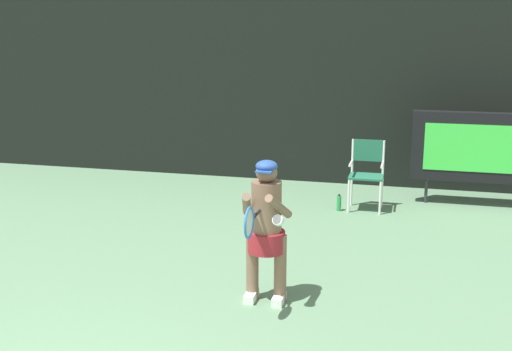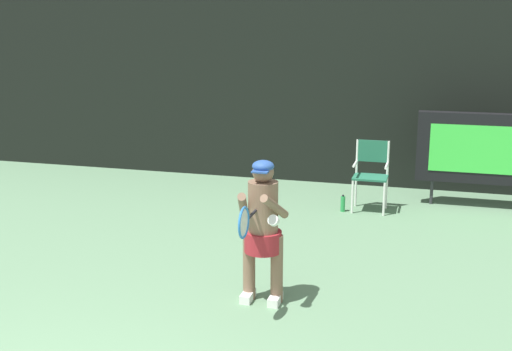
% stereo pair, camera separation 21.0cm
% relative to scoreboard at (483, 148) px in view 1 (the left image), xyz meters
% --- Properties ---
extents(backdrop_screen, '(18.00, 0.12, 3.66)m').
position_rel_scoreboard_xyz_m(backdrop_screen, '(-3.51, 0.98, 0.86)').
color(backdrop_screen, black).
rests_on(backdrop_screen, ground).
extents(scoreboard, '(2.20, 0.21, 1.50)m').
position_rel_scoreboard_xyz_m(scoreboard, '(0.00, 0.00, 0.00)').
color(scoreboard, black).
rests_on(scoreboard, ground).
extents(umpire_chair, '(0.52, 0.44, 1.08)m').
position_rel_scoreboard_xyz_m(umpire_chair, '(-1.75, -0.60, -0.33)').
color(umpire_chair, white).
rests_on(umpire_chair, ground).
extents(water_bottle, '(0.07, 0.07, 0.27)m').
position_rel_scoreboard_xyz_m(water_bottle, '(-2.14, -0.82, -0.82)').
color(water_bottle, green).
rests_on(water_bottle, ground).
extents(tennis_player, '(0.53, 0.61, 1.51)m').
position_rel_scoreboard_xyz_m(tennis_player, '(-2.47, -4.32, -0.12)').
color(tennis_player, white).
rests_on(tennis_player, ground).
extents(tennis_racket, '(0.03, 0.60, 0.31)m').
position_rel_scoreboard_xyz_m(tennis_racket, '(-2.51, -4.84, 0.08)').
color(tennis_racket, black).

